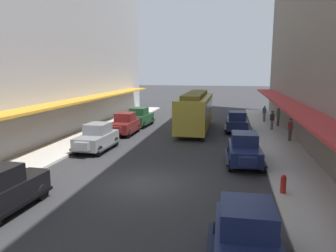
% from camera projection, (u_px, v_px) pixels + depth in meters
% --- Properties ---
extents(ground_plane, '(200.00, 200.00, 0.00)m').
position_uv_depth(ground_plane, '(144.00, 184.00, 15.26)').
color(ground_plane, '#2D2D30').
extents(sidewalk_left, '(3.00, 60.00, 0.15)m').
position_uv_depth(sidewalk_left, '(7.00, 173.00, 16.69)').
color(sidewalk_left, '#B7B5AD').
rests_on(sidewalk_left, ground).
extents(sidewalk_right, '(3.00, 60.00, 0.15)m').
position_uv_depth(sidewalk_right, '(309.00, 194.00, 13.80)').
color(sidewalk_right, '#B7B5AD').
rests_on(sidewalk_right, ground).
extents(parked_car_0, '(2.30, 4.32, 1.84)m').
position_uv_depth(parked_car_0, '(140.00, 117.00, 30.87)').
color(parked_car_0, '#193D23').
rests_on(parked_car_0, ground).
extents(parked_car_1, '(2.28, 4.31, 1.84)m').
position_uv_depth(parked_car_1, '(0.00, 189.00, 12.09)').
color(parked_car_1, black).
rests_on(parked_car_1, ground).
extents(parked_car_2, '(2.23, 4.29, 1.84)m').
position_uv_depth(parked_car_2, '(97.00, 137.00, 21.48)').
color(parked_car_2, slate).
rests_on(parked_car_2, ground).
extents(parked_car_3, '(2.29, 4.31, 1.84)m').
position_uv_depth(parked_car_3, '(244.00, 149.00, 18.22)').
color(parked_car_3, '#19234C').
rests_on(parked_car_3, ground).
extents(parked_car_4, '(2.23, 4.29, 1.84)m').
position_uv_depth(parked_car_4, '(247.00, 239.00, 8.45)').
color(parked_car_4, '#19234C').
rests_on(parked_car_4, ground).
extents(parked_car_5, '(2.16, 4.27, 1.84)m').
position_uv_depth(parked_car_5, '(125.00, 123.00, 26.88)').
color(parked_car_5, '#591919').
rests_on(parked_car_5, ground).
extents(parked_car_6, '(2.25, 4.30, 1.84)m').
position_uv_depth(parked_car_6, '(237.00, 121.00, 28.01)').
color(parked_car_6, '#19234C').
rests_on(parked_car_6, ground).
extents(streetcar, '(2.57, 9.61, 3.46)m').
position_uv_depth(streetcar, '(195.00, 110.00, 28.33)').
color(streetcar, gold).
rests_on(streetcar, ground).
extents(fire_hydrant, '(0.24, 0.24, 0.82)m').
position_uv_depth(fire_hydrant, '(283.00, 184.00, 13.68)').
color(fire_hydrant, '#B21E19').
rests_on(fire_hydrant, sidewalk_right).
extents(pedestrian_0, '(0.36, 0.28, 1.67)m').
position_uv_depth(pedestrian_0, '(278.00, 117.00, 30.12)').
color(pedestrian_0, '#4C4238').
rests_on(pedestrian_0, sidewalk_right).
extents(pedestrian_1, '(0.36, 0.24, 1.64)m').
position_uv_depth(pedestrian_1, '(264.00, 113.00, 32.79)').
color(pedestrian_1, slate).
rests_on(pedestrian_1, sidewalk_right).
extents(pedestrian_2, '(0.36, 0.28, 1.67)m').
position_uv_depth(pedestrian_2, '(290.00, 130.00, 23.73)').
color(pedestrian_2, '#4C4238').
rests_on(pedestrian_2, sidewalk_right).
extents(pedestrian_3, '(0.36, 0.28, 1.67)m').
position_uv_depth(pedestrian_3, '(272.00, 120.00, 28.20)').
color(pedestrian_3, slate).
rests_on(pedestrian_3, sidewalk_right).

